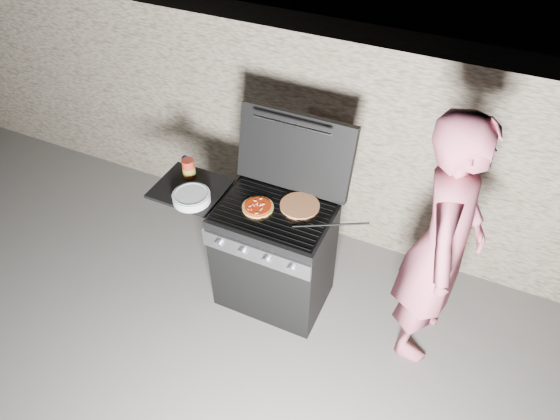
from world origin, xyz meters
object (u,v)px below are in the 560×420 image
at_px(gas_grill, 244,247).
at_px(sauce_jar, 189,168).
at_px(pizza_topped, 258,207).
at_px(person, 442,246).

bearing_deg(gas_grill, sauce_jar, 167.37).
bearing_deg(pizza_topped, gas_grill, 177.35).
relative_size(gas_grill, sauce_jar, 9.41).
bearing_deg(gas_grill, pizza_topped, -2.65).
bearing_deg(person, gas_grill, 94.08).
bearing_deg(pizza_topped, sauce_jar, 169.46).
bearing_deg(pizza_topped, person, 5.56).
xyz_separation_m(pizza_topped, sauce_jar, (-0.63, 0.12, 0.05)).
distance_m(gas_grill, pizza_topped, 0.49).
relative_size(gas_grill, pizza_topped, 6.12).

